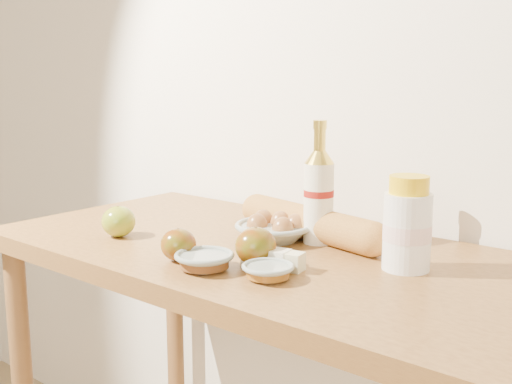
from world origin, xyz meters
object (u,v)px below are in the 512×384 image
(cream_bottle, at_px, (407,226))
(egg_bowl, at_px, (274,229))
(table, at_px, (265,304))
(bourbon_bottle, at_px, (319,194))
(baguette, at_px, (309,223))

(cream_bottle, distance_m, egg_bowl, 0.32)
(table, bearing_deg, bourbon_bottle, 57.94)
(cream_bottle, relative_size, egg_bowl, 0.91)
(bourbon_bottle, relative_size, egg_bowl, 1.36)
(baguette, bearing_deg, bourbon_bottle, -12.23)
(table, xyz_separation_m, egg_bowl, (-0.02, 0.06, 0.15))
(table, distance_m, baguette, 0.20)
(table, bearing_deg, baguette, 75.77)
(bourbon_bottle, bearing_deg, egg_bowl, -171.93)
(egg_bowl, distance_m, baguette, 0.08)
(table, bearing_deg, cream_bottle, 9.41)
(table, height_order, egg_bowl, egg_bowl)
(table, height_order, cream_bottle, cream_bottle)
(table, xyz_separation_m, cream_bottle, (0.29, 0.05, 0.20))
(egg_bowl, bearing_deg, table, -69.72)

